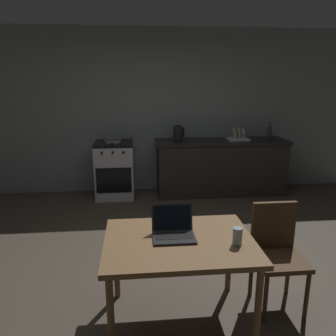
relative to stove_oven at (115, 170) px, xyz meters
name	(u,v)px	position (x,y,z in m)	size (l,w,h in m)	color
ground_plane	(163,266)	(0.60, -2.22, -0.45)	(12.00, 12.00, 0.00)	#473D33
back_wall	(168,112)	(0.90, 0.35, 0.89)	(6.40, 0.10, 2.67)	slate
kitchen_counter	(221,167)	(1.75, 0.00, 0.00)	(2.16, 0.64, 0.90)	#282623
stove_oven	(115,170)	(0.00, 0.00, 0.00)	(0.60, 0.62, 0.90)	#B7BABF
dining_table	(179,248)	(0.65, -3.05, 0.20)	(1.13, 0.85, 0.72)	brown
chair	(277,248)	(1.50, -2.88, 0.06)	(0.40, 0.40, 0.88)	#4C331E
laptop	(173,231)	(0.61, -2.99, 0.31)	(0.32, 0.28, 0.22)	#232326
electric_kettle	(178,134)	(1.03, 0.00, 0.57)	(0.18, 0.16, 0.25)	black
bottle	(270,132)	(2.54, -0.05, 0.59)	(0.07, 0.07, 0.28)	#2D2D33
frying_pan	(113,141)	(-0.01, -0.03, 0.48)	(0.26, 0.43, 0.05)	gray
drinking_glass	(237,236)	(1.06, -3.17, 0.33)	(0.07, 0.07, 0.13)	#99B7C6
dish_rack	(238,137)	(2.02, 0.00, 0.50)	(0.34, 0.26, 0.21)	silver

